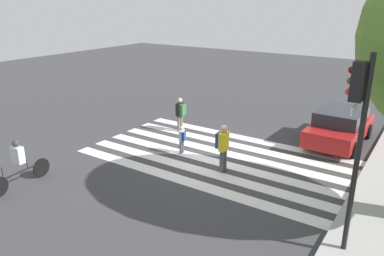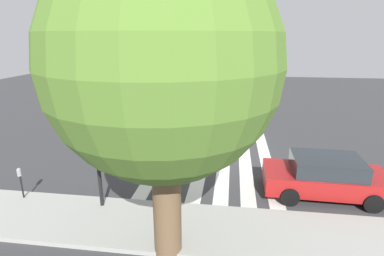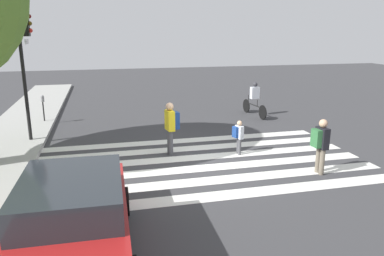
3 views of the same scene
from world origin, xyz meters
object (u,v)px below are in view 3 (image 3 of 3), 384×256
Objects in this scene: pedestrian_adult_yellow_jacket at (238,135)px; car_parked_dark_suv at (73,217)px; parking_meter at (43,102)px; cyclist_near_curb at (255,98)px; traffic_light at (25,48)px; pedestrian_adult_tall_backpack at (171,124)px; pedestrian_adult_blue_shirt at (320,142)px.

pedestrian_adult_yellow_jacket is 0.26× the size of car_parked_dark_suv.
parking_meter is at bearing 11.50° from car_parked_dark_suv.
cyclist_near_curb is (5.21, -2.76, 0.20)m from pedestrian_adult_yellow_jacket.
traffic_light is 1.11× the size of car_parked_dark_suv.
pedestrian_adult_tall_backpack is 2.22m from pedestrian_adult_yellow_jacket.
traffic_light is at bearing -179.32° from parking_meter.
traffic_light is 7.80m from pedestrian_adult_yellow_jacket.
pedestrian_adult_yellow_jacket is (-0.54, -2.12, -0.34)m from pedestrian_adult_tall_backpack.
traffic_light reaches higher than parking_meter.
car_parked_dark_suv is (-2.51, 6.48, -0.18)m from pedestrian_adult_blue_shirt.
cyclist_near_curb is at bearing -94.02° from parking_meter.
cyclist_near_curb is 0.53× the size of car_parked_dark_suv.
pedestrian_adult_tall_backpack reaches higher than pedestrian_adult_yellow_jacket.
pedestrian_adult_yellow_jacket is 5.90m from cyclist_near_curb.
pedestrian_adult_yellow_jacket is 6.75m from car_parked_dark_suv.
pedestrian_adult_tall_backpack is at bearing 128.45° from cyclist_near_curb.
cyclist_near_curb is at bearing -36.22° from car_parked_dark_suv.
pedestrian_adult_tall_backpack is at bearing -128.57° from pedestrian_adult_blue_shirt.
pedestrian_adult_tall_backpack is at bearing -139.17° from parking_meter.
pedestrian_adult_tall_backpack reaches higher than car_parked_dark_suv.
traffic_light is 10.04m from cyclist_near_curb.
parking_meter is 10.71m from car_parked_dark_suv.
pedestrian_adult_yellow_jacket is at bearing -44.74° from car_parked_dark_suv.
traffic_light reaches higher than cyclist_near_curb.
traffic_light is at bearing 98.19° from cyclist_near_curb.
pedestrian_adult_tall_backpack is at bearing -119.63° from pedestrian_adult_yellow_jacket.
traffic_light is 8.25m from car_parked_dark_suv.
pedestrian_adult_tall_backpack is 1.09× the size of pedestrian_adult_blue_shirt.
pedestrian_adult_tall_backpack is at bearing -117.69° from traffic_light.
pedestrian_adult_tall_backpack reaches higher than pedestrian_adult_blue_shirt.
pedestrian_adult_yellow_jacket is at bearing -113.68° from traffic_light.
pedestrian_adult_blue_shirt is (-5.10, -8.31, -2.43)m from traffic_light.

